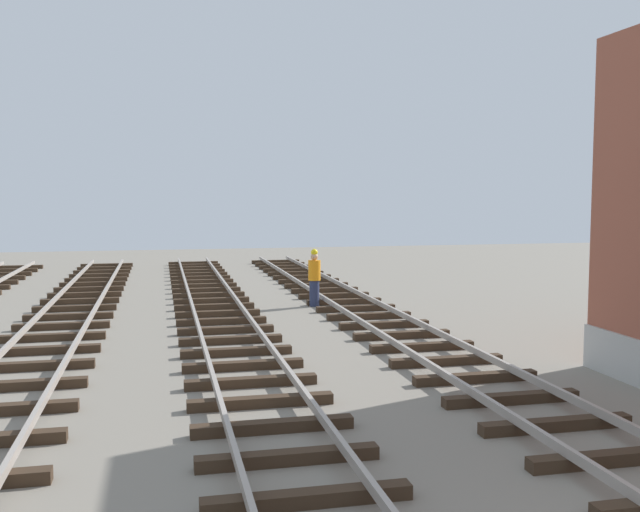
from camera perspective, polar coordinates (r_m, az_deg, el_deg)
The scene contains 1 object.
track_worker_foreground at distance 23.01m, azimuth -0.47°, elevation -1.76°, with size 0.40×0.40×1.87m.
Camera 1 is at (-4.84, -3.86, 3.62)m, focal length 39.88 mm.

